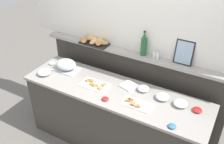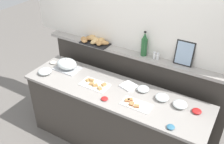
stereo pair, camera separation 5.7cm
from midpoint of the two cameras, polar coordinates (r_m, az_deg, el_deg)
name	(u,v)px [view 2 (the right image)]	position (r m, az deg, el deg)	size (l,w,h in m)	color
ground_plane	(133,118)	(4.09, 5.09, -10.10)	(12.00, 12.00, 0.00)	slate
buffet_counter	(114,118)	(3.39, 0.88, -10.31)	(2.34, 0.67, 0.92)	#3D3833
back_ledge_unit	(132,87)	(3.62, 4.95, -3.33)	(2.54, 0.22, 1.24)	#3D3833
sandwich_platter_rear	(135,104)	(2.89, 5.73, -7.12)	(0.35, 0.17, 0.04)	white
sandwich_platter_front	(95,84)	(3.18, -3.35, -2.77)	(0.36, 0.21, 0.04)	white
serving_cloche	(67,64)	(3.51, -9.58, 1.70)	(0.34, 0.24, 0.17)	#B7BABF
glass_bowl_large	(162,97)	(2.99, 11.64, -5.59)	(0.16, 0.16, 0.06)	silver
glass_bowl_medium	(180,104)	(2.94, 15.46, -7.00)	(0.16, 0.16, 0.06)	silver
glass_bowl_small	(143,89)	(3.09, 7.48, -3.80)	(0.15, 0.15, 0.06)	silver
glass_bowl_extra	(45,72)	(3.49, -14.25, 0.10)	(0.18, 0.18, 0.07)	silver
condiment_bowl_dark	(197,111)	(2.92, 18.89, -8.25)	(0.10, 0.10, 0.04)	red
condiment_bowl_cream	(171,127)	(2.67, 13.56, -11.83)	(0.08, 0.08, 0.03)	teal
condiment_bowl_red	(53,62)	(3.71, -12.57, 2.10)	(0.09, 0.09, 0.03)	silver
condiment_bowl_teal	(105,99)	(2.94, -1.07, -5.98)	(0.08, 0.08, 0.03)	red
napkin_stack	(128,86)	(3.16, 4.18, -3.10)	(0.17, 0.17, 0.02)	white
wine_bottle_green	(144,45)	(3.14, 7.72, 6.04)	(0.08, 0.08, 0.32)	#23562D
salt_shaker	(154,55)	(3.13, 9.93, 3.69)	(0.03, 0.03, 0.09)	white
pepper_shaker	(158,56)	(3.12, 10.68, 3.48)	(0.03, 0.03, 0.09)	white
bread_basket	(95,40)	(3.47, -3.43, 7.03)	(0.45, 0.29, 0.08)	black
framed_picture	(184,53)	(3.03, 16.34, 4.01)	(0.22, 0.06, 0.29)	black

